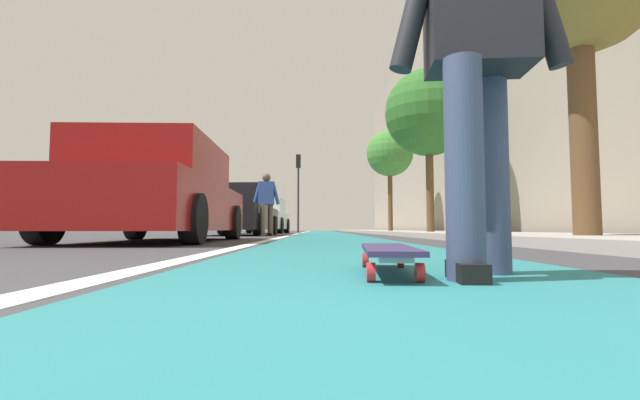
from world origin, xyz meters
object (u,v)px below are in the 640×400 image
traffic_light (298,179)px  skateboard (388,252)px  skater_person (478,41)px  parked_car_mid (238,212)px  street_tree_mid (429,113)px  pedestrian_distant (266,200)px  parked_car_near (158,195)px  parked_car_far (264,217)px  street_tree_far (390,154)px

traffic_light → skateboard: bearing=-176.5°
skater_person → parked_car_mid: bearing=15.0°
parked_car_mid → street_tree_mid: 6.41m
skater_person → street_tree_mid: 11.59m
skater_person → street_tree_mid: bearing=-13.5°
skater_person → street_tree_mid: street_tree_mid is taller
traffic_light → pedestrian_distant: (-14.49, 0.20, -2.26)m
parked_car_near → parked_car_far: 12.45m
parked_car_mid → street_tree_mid: (-0.47, -5.69, 2.92)m
parked_car_far → traffic_light: traffic_light is taller
parked_car_near → parked_car_mid: same height
skateboard → pedestrian_distant: size_ratio=0.50×
pedestrian_distant → parked_car_mid: bearing=37.3°
parked_car_near → parked_car_far: (12.45, -0.01, 0.02)m
skater_person → traffic_light: 24.78m
parked_car_mid → street_tree_mid: size_ratio=0.88×
skater_person → street_tree_far: street_tree_far is taller
street_tree_mid → pedestrian_distant: street_tree_mid is taller
parked_car_near → traffic_light: 20.01m
parked_car_mid → parked_car_far: (5.81, -0.03, 0.02)m
pedestrian_distant → parked_car_far: bearing=7.8°
street_tree_mid → parked_car_mid: bearing=85.2°
parked_car_mid → pedestrian_distant: (-1.32, -1.00, 0.28)m
skateboard → pedestrian_distant: bearing=9.7°
traffic_light → street_tree_far: (-6.63, -4.49, 0.39)m
skater_person → parked_car_mid: skater_person is taller
skateboard → street_tree_far: street_tree_far is taller
skateboard → skater_person: skater_person is taller
street_tree_far → pedestrian_distant: street_tree_far is taller
parked_car_near → parked_car_far: size_ratio=1.08×
parked_car_far → traffic_light: bearing=-9.0°
parked_car_near → street_tree_mid: (6.17, -5.67, 2.92)m
skateboard → parked_car_near: bearing=30.1°
skater_person → pedestrian_distant: bearing=11.5°
street_tree_far → pedestrian_distant: size_ratio=2.77×
street_tree_far → skateboard: bearing=170.5°
skater_person → street_tree_mid: (10.96, -2.63, 2.68)m
pedestrian_distant → street_tree_far: bearing=-30.8°
skateboard → parked_car_far: parked_car_far is taller
parked_car_mid → parked_car_far: parked_car_far is taller
parked_car_far → street_tree_mid: 8.94m
skateboard → pedestrian_distant: pedestrian_distant is taller
parked_car_near → street_tree_mid: bearing=-42.6°
skater_person → traffic_light: bearing=4.3°
traffic_light → street_tree_mid: street_tree_mid is taller
skater_person → parked_car_near: (4.79, 3.03, -0.24)m
skater_person → pedestrian_distant: size_ratio=0.96×
skateboard → skater_person: size_ratio=0.52×
traffic_light → parked_car_mid: bearing=174.8°
parked_car_mid → street_tree_far: size_ratio=0.92×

